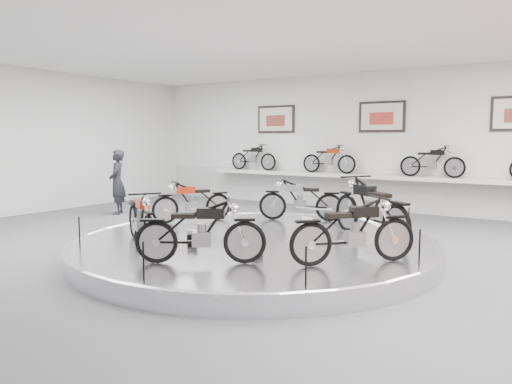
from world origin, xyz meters
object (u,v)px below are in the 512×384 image
Objects in this scene: bike_e at (200,231)px; visitor at (117,182)px; display_platform at (254,247)px; bike_f at (354,231)px; shelf at (377,177)px; bike_b at (301,200)px; bike_c at (192,201)px; bike_a at (370,208)px; bike_d at (141,218)px.

visitor is at bearing 115.21° from bike_e.
display_platform is 3.93× the size of bike_f.
bike_b is (-0.25, -4.15, -0.24)m from shelf.
bike_c is at bearing 158.38° from display_platform.
visitor is (-5.88, -4.29, -0.11)m from shelf.
bike_f is (2.40, -2.95, 0.02)m from bike_b.
bike_c is at bearing 99.92° from bike_e.
bike_a reaches higher than bike_b.
display_platform is at bearing 114.67° from bike_f.
display_platform is 2.34m from bike_b.
shelf is at bearing 60.09° from bike_e.
bike_d is 3.57m from bike_f.
bike_b reaches higher than shelf.
visitor reaches higher than bike_a.
bike_e is at bearing 19.16° from visitor.
bike_b is 3.83m from bike_d.
bike_f is 0.91× the size of visitor.
bike_b is 5.63m from visitor.
bike_e is at bearing -80.54° from display_platform.
bike_a reaches higher than shelf.
shelf is 5.85× the size of bike_a.
visitor reaches higher than bike_e.
bike_d is at bearing -99.76° from shelf.
visitor is at bearing -78.50° from bike_c.
bike_a is (1.73, -5.28, -0.15)m from shelf.
display_platform is 0.58× the size of shelf.
bike_f is at bearing 44.28° from bike_d.
bike_a is 1.86m from bike_f.
visitor is (-6.19, 3.98, 0.12)m from bike_e.
bike_e reaches higher than display_platform.
shelf is 7.94m from bike_d.
bike_c is 0.95× the size of bike_e.
shelf is 5.56m from bike_a.
bike_b is at bearing 5.31° from bike_a.
display_platform is 4.10× the size of bike_d.
bike_f reaches higher than bike_e.
bike_d is at bearing 50.93° from bike_b.
bike_b is at bearing 65.69° from bike_e.
visitor is (-3.75, 1.27, 0.15)m from bike_c.
bike_c reaches higher than display_platform.
visitor is at bearing 160.26° from display_platform.
bike_c is at bearing 112.82° from bike_f.
bike_a is 1.18× the size of bike_e.
display_platform is 6.29m from visitor.
bike_e reaches higher than bike_c.
bike_b is 1.04× the size of bike_c.
display_platform is 2.17m from bike_a.
display_platform is at bearing 67.40° from bike_e.
bike_e reaches higher than bike_d.
visitor reaches higher than shelf.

